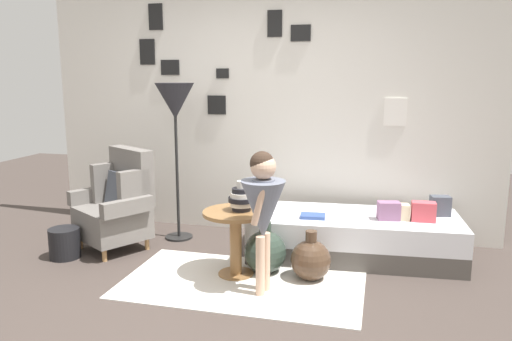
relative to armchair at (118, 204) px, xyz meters
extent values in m
plane|color=#423833|center=(1.25, -1.02, -0.44)|extent=(12.00, 12.00, 0.00)
cube|color=silver|center=(1.25, 0.93, 0.86)|extent=(4.80, 0.10, 2.60)
cube|color=black|center=(1.62, 0.87, 1.64)|extent=(0.20, 0.02, 0.16)
cube|color=#B9B9AB|center=(1.62, 0.87, 1.64)|extent=(0.16, 0.01, 0.12)
cube|color=black|center=(0.80, 0.87, 1.25)|extent=(0.14, 0.02, 0.10)
cube|color=gray|center=(0.80, 0.87, 1.25)|extent=(0.11, 0.01, 0.08)
cube|color=black|center=(-0.06, 0.87, 1.48)|extent=(0.17, 0.02, 0.27)
cube|color=#AEAEAB|center=(-0.06, 0.87, 1.48)|extent=(0.13, 0.01, 0.21)
cube|color=black|center=(0.20, 0.87, 1.31)|extent=(0.21, 0.02, 0.16)
cube|color=#595957|center=(0.20, 0.87, 1.31)|extent=(0.16, 0.01, 0.12)
cube|color=white|center=(2.57, 0.87, 0.87)|extent=(0.22, 0.02, 0.27)
cube|color=beige|center=(2.57, 0.87, 0.87)|extent=(0.17, 0.01, 0.21)
cube|color=black|center=(0.73, 0.87, 0.92)|extent=(0.20, 0.02, 0.20)
cube|color=slate|center=(0.73, 0.87, 0.92)|extent=(0.16, 0.01, 0.16)
cube|color=black|center=(0.06, 0.87, 1.84)|extent=(0.16, 0.02, 0.27)
cube|color=silver|center=(0.06, 0.87, 1.84)|extent=(0.12, 0.01, 0.21)
cube|color=black|center=(1.35, 0.87, 1.74)|extent=(0.15, 0.02, 0.26)
cube|color=#979794|center=(1.35, 0.87, 1.74)|extent=(0.12, 0.01, 0.20)
cube|color=silver|center=(1.40, -0.54, -0.43)|extent=(1.94, 1.10, 0.01)
cylinder|color=tan|center=(-0.36, -0.13, -0.38)|extent=(0.04, 0.04, 0.12)
cylinder|color=tan|center=(0.05, -0.38, -0.38)|extent=(0.04, 0.04, 0.12)
cylinder|color=tan|center=(-0.13, 0.26, -0.38)|extent=(0.04, 0.04, 0.12)
cylinder|color=tan|center=(0.29, 0.01, -0.38)|extent=(0.04, 0.04, 0.12)
cube|color=slate|center=(-0.04, -0.06, -0.17)|extent=(0.80, 0.79, 0.30)
cube|color=slate|center=(0.08, 0.14, 0.26)|extent=(0.59, 0.43, 0.55)
cube|color=slate|center=(-0.21, 0.16, 0.17)|extent=(0.23, 0.30, 0.39)
cube|color=slate|center=(0.24, -0.11, 0.17)|extent=(0.23, 0.30, 0.39)
cube|color=slate|center=(-0.33, 0.09, 0.05)|extent=(0.34, 0.48, 0.14)
cube|color=slate|center=(0.24, -0.25, 0.05)|extent=(0.34, 0.48, 0.14)
cube|color=#474C56|center=(0.01, 0.02, 0.14)|extent=(0.39, 0.33, 0.33)
cube|color=#4C4742|center=(2.24, 0.30, -0.35)|extent=(1.95, 0.93, 0.18)
cube|color=silver|center=(2.24, 0.30, -0.15)|extent=(1.95, 0.93, 0.22)
cube|color=#474C56|center=(3.00, 0.49, 0.05)|extent=(0.19, 0.15, 0.18)
cube|color=#D64C56|center=(2.84, 0.27, 0.05)|extent=(0.21, 0.13, 0.17)
cube|color=beige|center=(2.61, 0.26, 0.03)|extent=(0.23, 0.15, 0.14)
cube|color=gray|center=(2.54, 0.24, 0.04)|extent=(0.21, 0.16, 0.16)
cylinder|color=olive|center=(1.30, -0.39, -0.43)|extent=(0.30, 0.30, 0.02)
cylinder|color=olive|center=(1.30, -0.39, -0.16)|extent=(0.10, 0.10, 0.51)
cylinder|color=olive|center=(1.30, -0.39, 0.11)|extent=(0.55, 0.55, 0.03)
cylinder|color=black|center=(1.35, -0.36, 0.14)|extent=(0.16, 0.16, 0.04)
cylinder|color=silver|center=(1.35, -0.36, 0.18)|extent=(0.19, 0.19, 0.04)
cylinder|color=black|center=(1.35, -0.36, 0.22)|extent=(0.22, 0.22, 0.04)
cylinder|color=silver|center=(1.35, -0.36, 0.26)|extent=(0.19, 0.19, 0.04)
cylinder|color=black|center=(1.35, -0.36, 0.29)|extent=(0.16, 0.16, 0.04)
cylinder|color=silver|center=(1.35, -0.36, 0.34)|extent=(0.08, 0.08, 0.06)
cylinder|color=black|center=(0.45, 0.41, -0.43)|extent=(0.28, 0.28, 0.02)
cylinder|color=black|center=(0.45, 0.41, 0.32)|extent=(0.03, 0.03, 1.48)
cone|color=#232328|center=(0.45, 0.41, 0.98)|extent=(0.39, 0.39, 0.35)
cylinder|color=#D8AD8E|center=(1.60, -0.72, -0.20)|extent=(0.07, 0.07, 0.48)
cylinder|color=#D8AD8E|center=(1.62, -0.63, -0.20)|extent=(0.07, 0.07, 0.48)
cone|color=slate|center=(1.61, -0.67, 0.23)|extent=(0.34, 0.34, 0.45)
cylinder|color=slate|center=(1.61, -0.67, 0.38)|extent=(0.17, 0.17, 0.17)
cylinder|color=#D8AD8E|center=(1.61, -0.80, 0.29)|extent=(0.13, 0.07, 0.30)
cylinder|color=#D8AD8E|center=(1.65, -0.56, 0.29)|extent=(0.13, 0.07, 0.30)
sphere|color=#D8AD8E|center=(1.61, -0.67, 0.56)|extent=(0.19, 0.19, 0.19)
sphere|color=#38281E|center=(1.60, -0.67, 0.59)|extent=(0.18, 0.18, 0.18)
cube|color=#344F93|center=(1.88, 0.13, -0.02)|extent=(0.23, 0.18, 0.03)
sphere|color=#2D3D33|center=(1.53, -0.27, -0.26)|extent=(0.36, 0.36, 0.36)
cylinder|color=#2D3D33|center=(1.53, -0.27, -0.03)|extent=(0.10, 0.10, 0.09)
sphere|color=#473323|center=(1.93, -0.32, -0.27)|extent=(0.34, 0.34, 0.34)
cylinder|color=#473323|center=(1.93, -0.32, -0.06)|extent=(0.09, 0.09, 0.09)
cylinder|color=black|center=(-0.35, -0.38, -0.30)|extent=(0.28, 0.28, 0.28)
camera|label=1|loc=(2.45, -4.17, 1.23)|focal=34.73mm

